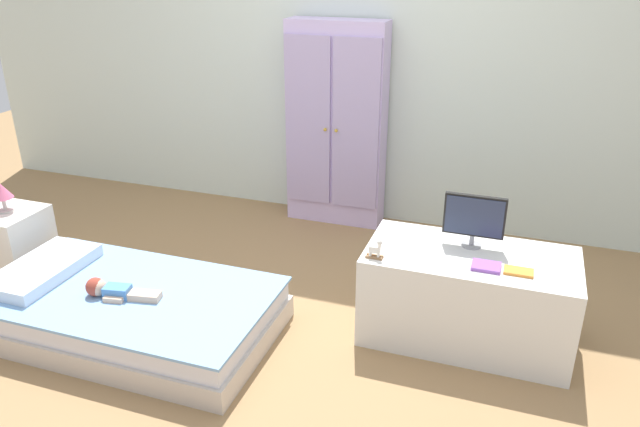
# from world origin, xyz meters

# --- Properties ---
(ground_plane) EXTENTS (10.00, 10.00, 0.02)m
(ground_plane) POSITION_xyz_m (0.00, 0.00, -0.01)
(ground_plane) COLOR #99754C
(back_wall) EXTENTS (6.40, 0.05, 2.70)m
(back_wall) POSITION_xyz_m (0.00, 1.57, 1.35)
(back_wall) COLOR silver
(back_wall) RESTS_ON ground_plane
(bed) EXTENTS (1.49, 0.84, 0.24)m
(bed) POSITION_xyz_m (-0.68, -0.32, 0.12)
(bed) COLOR beige
(bed) RESTS_ON ground_plane
(pillow) EXTENTS (0.32, 0.60, 0.07)m
(pillow) POSITION_xyz_m (-1.23, -0.32, 0.27)
(pillow) COLOR silver
(pillow) RESTS_ON bed
(doll) EXTENTS (0.39, 0.15, 0.10)m
(doll) POSITION_xyz_m (-0.75, -0.39, 0.28)
(doll) COLOR #4C84C6
(doll) RESTS_ON bed
(nightstand) EXTENTS (0.36, 0.36, 0.43)m
(nightstand) POSITION_xyz_m (-1.71, -0.05, 0.22)
(nightstand) COLOR silver
(nightstand) RESTS_ON ground_plane
(table_lamp) EXTENTS (0.12, 0.12, 0.18)m
(table_lamp) POSITION_xyz_m (-1.71, -0.05, 0.56)
(table_lamp) COLOR #B7B2AD
(table_lamp) RESTS_ON nightstand
(wardrobe) EXTENTS (0.69, 0.25, 1.44)m
(wardrobe) POSITION_xyz_m (-0.12, 1.42, 0.72)
(wardrobe) COLOR silver
(wardrobe) RESTS_ON ground_plane
(tv_stand) EXTENTS (1.03, 0.53, 0.48)m
(tv_stand) POSITION_xyz_m (0.98, 0.20, 0.24)
(tv_stand) COLOR silver
(tv_stand) RESTS_ON ground_plane
(tv_monitor) EXTENTS (0.30, 0.10, 0.27)m
(tv_monitor) POSITION_xyz_m (0.96, 0.29, 0.64)
(tv_monitor) COLOR #99999E
(tv_monitor) RESTS_ON tv_stand
(rocking_horse_toy) EXTENTS (0.08, 0.04, 0.10)m
(rocking_horse_toy) POSITION_xyz_m (0.54, 0.00, 0.53)
(rocking_horse_toy) COLOR #8E6642
(rocking_horse_toy) RESTS_ON tv_stand
(book_purple) EXTENTS (0.13, 0.11, 0.02)m
(book_purple) POSITION_xyz_m (1.05, 0.08, 0.49)
(book_purple) COLOR #8E51B2
(book_purple) RESTS_ON tv_stand
(book_orange) EXTENTS (0.13, 0.08, 0.01)m
(book_orange) POSITION_xyz_m (1.20, 0.08, 0.49)
(book_orange) COLOR orange
(book_orange) RESTS_ON tv_stand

